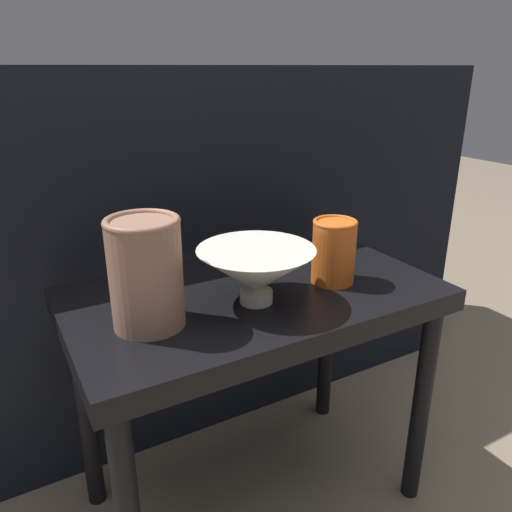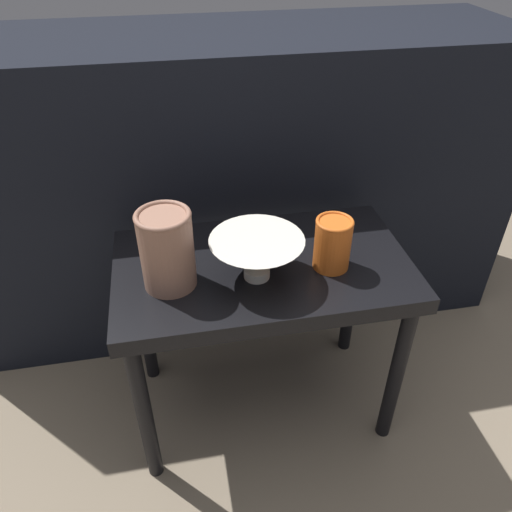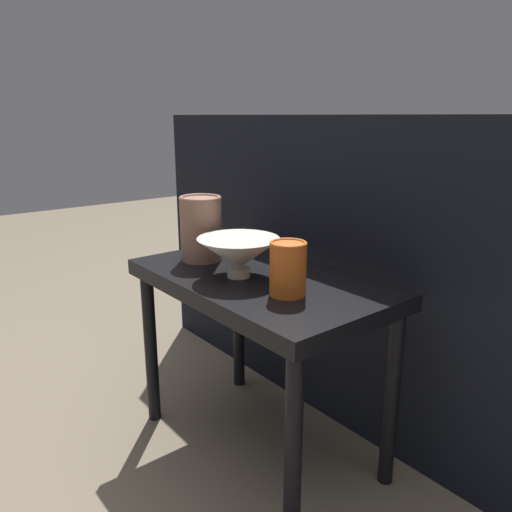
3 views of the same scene
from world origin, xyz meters
TOP-DOWN VIEW (x-y plane):
  - ground_plane at (0.00, 0.00)m, footprint 8.00×8.00m
  - table at (0.00, 0.00)m, footprint 0.67×0.39m
  - couch_backdrop at (0.00, 0.50)m, footprint 1.65×0.50m
  - bowl at (-0.02, -0.05)m, footprint 0.20×0.20m
  - vase_textured_left at (-0.21, -0.03)m, footprint 0.11×0.11m
  - vase_colorful_right at (0.15, -0.04)m, footprint 0.08×0.08m

SIDE VIEW (x-z plane):
  - ground_plane at x=0.00m, z-range 0.00..0.00m
  - table at x=0.00m, z-range 0.18..0.67m
  - couch_backdrop at x=0.00m, z-range 0.00..0.88m
  - bowl at x=-0.02m, z-range 0.50..0.60m
  - vase_colorful_right at x=0.15m, z-range 0.49..0.62m
  - vase_textured_left at x=-0.21m, z-range 0.50..0.67m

